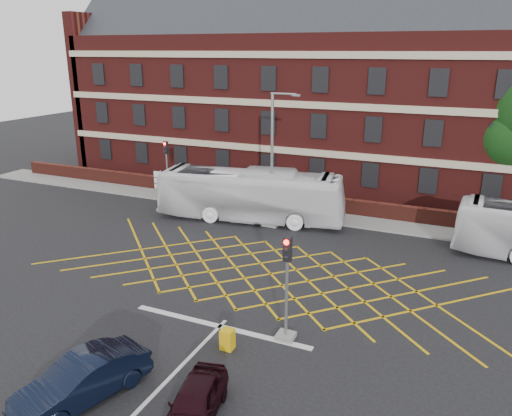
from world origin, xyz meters
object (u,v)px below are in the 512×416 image
at_px(car_navy, 82,380).
at_px(car_maroon, 195,402).
at_px(bus_left, 250,195).
at_px(utility_cabinet, 227,339).
at_px(traffic_light_near, 286,298).
at_px(direction_signs, 161,181).
at_px(traffic_light_far, 167,174).
at_px(street_lamp, 273,183).

xyz_separation_m(car_navy, car_maroon, (3.78, 0.69, -0.14)).
xyz_separation_m(bus_left, utility_cabinet, (5.49, -14.08, -1.31)).
relative_size(car_maroon, traffic_light_near, 0.82).
bearing_deg(utility_cabinet, car_maroon, -77.70).
height_order(car_maroon, direction_signs, direction_signs).
height_order(traffic_light_far, utility_cabinet, traffic_light_far).
distance_m(car_maroon, utility_cabinet, 3.86).
bearing_deg(traffic_light_near, utility_cabinet, -138.65).
distance_m(car_maroon, traffic_light_near, 5.53).
distance_m(bus_left, car_maroon, 18.96).
xyz_separation_m(car_navy, direction_signs, (-10.75, 20.18, 0.64)).
bearing_deg(traffic_light_far, traffic_light_near, -44.25).
relative_size(direction_signs, utility_cabinet, 2.70).
relative_size(traffic_light_far, utility_cabinet, 5.26).
xyz_separation_m(car_maroon, utility_cabinet, (-0.82, 3.76, -0.19)).
bearing_deg(car_navy, direction_signs, 134.44).
xyz_separation_m(bus_left, street_lamp, (1.76, -0.45, 1.14)).
xyz_separation_m(car_maroon, traffic_light_near, (0.95, 5.32, 1.17)).
xyz_separation_m(car_navy, utility_cabinet, (2.96, 4.45, -0.33)).
bearing_deg(direction_signs, utility_cabinet, -48.93).
height_order(traffic_light_near, traffic_light_far, same).
height_order(car_maroon, traffic_light_far, traffic_light_far).
relative_size(traffic_light_near, street_lamp, 0.51).
bearing_deg(bus_left, traffic_light_far, 64.02).
bearing_deg(street_lamp, traffic_light_near, -65.49).
xyz_separation_m(car_navy, traffic_light_near, (4.73, 6.01, 1.03)).
relative_size(traffic_light_far, street_lamp, 0.51).
distance_m(traffic_light_near, traffic_light_far, 21.52).
bearing_deg(traffic_light_near, traffic_light_far, 135.75).
height_order(car_navy, utility_cabinet, car_navy).
height_order(car_navy, street_lamp, street_lamp).
xyz_separation_m(car_maroon, street_lamp, (-4.55, 17.40, 2.26)).
relative_size(bus_left, car_navy, 2.75).
xyz_separation_m(traffic_light_near, street_lamp, (-5.50, 12.08, 1.09)).
height_order(bus_left, traffic_light_far, traffic_light_far).
bearing_deg(bus_left, street_lamp, -113.18).
xyz_separation_m(traffic_light_far, direction_signs, (-0.06, -0.85, -0.39)).
bearing_deg(car_navy, car_maroon, 26.74).
bearing_deg(bus_left, traffic_light_near, -158.85).
relative_size(car_navy, direction_signs, 2.04).
distance_m(traffic_light_near, utility_cabinet, 2.72).
relative_size(car_maroon, utility_cabinet, 4.30).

